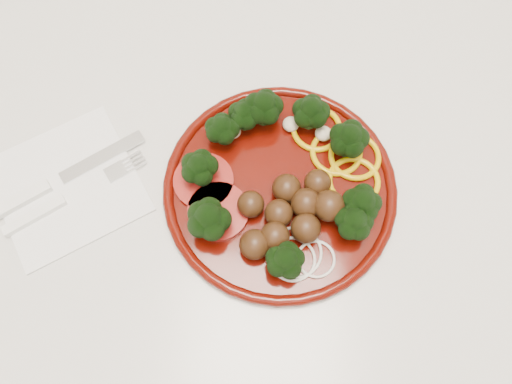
{
  "coord_description": "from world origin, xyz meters",
  "views": [
    {
      "loc": [
        0.21,
        1.44,
        1.5
      ],
      "look_at": [
        0.2,
        1.66,
        0.92
      ],
      "focal_mm": 35.0,
      "sensor_mm": 36.0,
      "label": 1
    }
  ],
  "objects_px": {
    "napkin": "(67,185)",
    "knife": "(45,187)",
    "plate": "(281,183)",
    "fork": "(52,206)"
  },
  "relations": [
    {
      "from": "napkin",
      "to": "knife",
      "type": "height_order",
      "value": "knife"
    },
    {
      "from": "fork",
      "to": "plate",
      "type": "bearing_deg",
      "value": -27.49
    },
    {
      "from": "napkin",
      "to": "fork",
      "type": "xyz_separation_m",
      "value": [
        -0.01,
        -0.03,
        0.01
      ]
    },
    {
      "from": "plate",
      "to": "knife",
      "type": "bearing_deg",
      "value": -177.35
    },
    {
      "from": "plate",
      "to": "fork",
      "type": "height_order",
      "value": "plate"
    },
    {
      "from": "plate",
      "to": "napkin",
      "type": "height_order",
      "value": "plate"
    },
    {
      "from": "plate",
      "to": "knife",
      "type": "xyz_separation_m",
      "value": [
        -0.3,
        -0.01,
        -0.01
      ]
    },
    {
      "from": "napkin",
      "to": "knife",
      "type": "relative_size",
      "value": 0.91
    },
    {
      "from": "knife",
      "to": "napkin",
      "type": "bearing_deg",
      "value": -22.66
    },
    {
      "from": "plate",
      "to": "napkin",
      "type": "distance_m",
      "value": 0.28
    }
  ]
}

